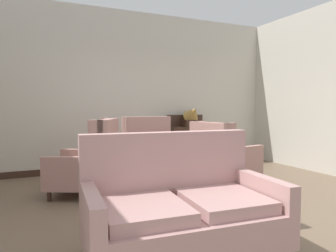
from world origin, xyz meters
The scene contains 13 objects.
ground centered at (0.00, 0.00, 0.00)m, with size 9.02×9.02×0.00m, color brown.
wall_back centered at (0.00, 2.71, 1.60)m, with size 6.60×0.08×3.20m, color beige.
wall_right centered at (3.22, 0.81, 1.60)m, with size 0.08×3.79×3.20m, color beige.
baseboard_back centered at (0.00, 2.65, 0.06)m, with size 6.44×0.03×0.12m, color #382319.
coffee_table centered at (-0.10, 0.48, 0.36)m, with size 0.80×0.80×0.45m.
porcelain_vase centered at (-0.15, 0.47, 0.60)m, with size 0.19×0.19×0.36m.
settee centered at (-0.75, -1.11, 0.41)m, with size 1.66×1.00×1.04m.
armchair_foreground_right centered at (-1.12, 1.09, 0.44)m, with size 1.16×1.13×1.10m.
armchair_near_window centered at (0.91, 0.72, 0.43)m, with size 1.03×0.94×1.04m.
armchair_near_sideboard centered at (-0.11, 1.66, 0.47)m, with size 0.80×0.79×1.11m.
side_table centered at (0.87, 1.16, 0.44)m, with size 0.49×0.49×0.73m.
sideboard centered at (1.18, 2.41, 0.49)m, with size 0.86×0.36×1.10m.
gramophone centered at (1.23, 2.32, 1.10)m, with size 0.36×0.45×0.51m.
Camera 1 is at (-1.89, -3.42, 1.27)m, focal length 33.04 mm.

